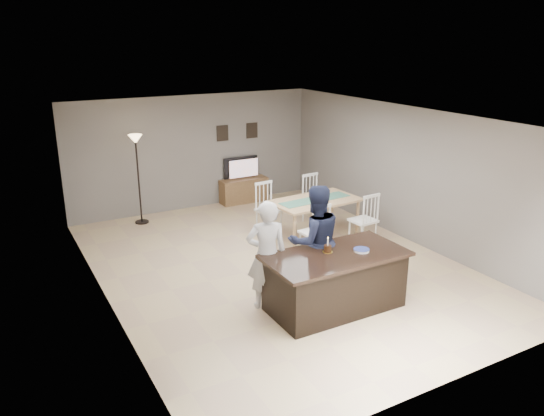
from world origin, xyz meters
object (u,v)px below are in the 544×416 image
kitchen_island (335,281)px  dining_table (315,206)px  television (242,168)px  birthday_cake (328,248)px  tv_console (244,190)px  woman (267,255)px  floor_lamp (137,155)px  man (315,241)px  plate_stack (361,250)px

kitchen_island → dining_table: bearing=62.5°
television → birthday_cake: size_ratio=3.80×
tv_console → woman: bearing=-112.5°
television → floor_lamp: bearing=7.5°
tv_console → woman: 5.46m
man → television: bearing=-92.3°
television → plate_stack: size_ratio=3.79×
kitchen_island → television: 5.78m
woman → birthday_cake: (0.81, -0.43, 0.10)m
television → floor_lamp: 2.80m
birthday_cake → dining_table: birthday_cake is taller
dining_table → kitchen_island: bearing=-121.8°
tv_console → television: (0.00, 0.07, 0.56)m
tv_console → television: television is taller
man → floor_lamp: floor_lamp is taller
birthday_cake → plate_stack: (0.46, -0.23, -0.04)m
kitchen_island → plate_stack: 0.62m
floor_lamp → woman: bearing=-82.6°
man → plate_stack: size_ratio=7.59×
birthday_cake → man: bearing=82.1°
tv_console → woman: (-2.08, -5.02, 0.56)m
kitchen_island → man: 0.72m
birthday_cake → plate_stack: 0.52m
woman → television: bearing=-95.1°
woman → dining_table: 3.04m
kitchen_island → floor_lamp: (-1.49, 5.29, 1.09)m
tv_console → dining_table: bearing=-87.0°
man → birthday_cake: man is taller
floor_lamp → plate_stack: bearing=-70.7°
man → birthday_cake: (-0.06, -0.43, 0.04)m
television → birthday_cake: bearing=77.0°
kitchen_island → birthday_cake: (-0.07, 0.12, 0.50)m
woman → birthday_cake: bearing=169.0°
man → floor_lamp: size_ratio=0.92×
tv_console → floor_lamp: 2.98m
tv_console → television: bearing=90.0°
birthday_cake → plate_stack: size_ratio=1.00×
floor_lamp → birthday_cake: bearing=-74.6°
man → birthday_cake: bearing=93.1°
man → birthday_cake: 0.44m
kitchen_island → television: bearing=78.0°
television → floor_lamp: (-2.69, -0.35, 0.68)m
television → plate_stack: television is taller
tv_console → plate_stack: 5.77m
television → woman: size_ratio=0.53×
dining_table → plate_stack: bearing=-113.8°
kitchen_island → man: (-0.01, 0.55, 0.46)m
woman → kitchen_island: bearing=165.1°
man → dining_table: (1.36, 2.05, -0.22)m
kitchen_island → birthday_cake: bearing=120.6°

